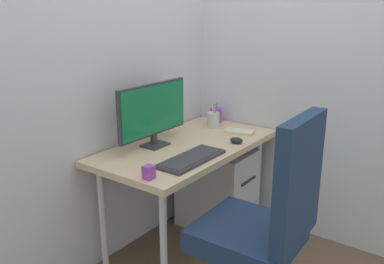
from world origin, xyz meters
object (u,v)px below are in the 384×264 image
object	(u,v)px
keyboard	(191,159)
mouse	(236,140)
filing_cabinet	(217,188)
monitor	(153,111)
coffee_mug	(216,115)
desk_clamp_accessory	(149,172)
office_chair	(265,220)
notebook	(240,132)
pen_holder	(213,120)

from	to	relation	value
keyboard	mouse	distance (m)	0.41
filing_cabinet	monitor	distance (m)	0.83
mouse	coffee_mug	size ratio (longest dim) A/B	0.68
filing_cabinet	keyboard	bearing A→B (deg)	-161.59
keyboard	coffee_mug	world-z (taller)	coffee_mug
mouse	desk_clamp_accessory	size ratio (longest dim) A/B	1.21
office_chair	coffee_mug	size ratio (longest dim) A/B	8.92
office_chair	notebook	bearing A→B (deg)	38.28
desk_clamp_accessory	notebook	bearing A→B (deg)	1.32
monitor	coffee_mug	world-z (taller)	monitor
keyboard	notebook	xyz separation A→B (m)	(0.61, 0.04, 0.00)
office_chair	mouse	distance (m)	0.70
pen_holder	desk_clamp_accessory	xyz separation A→B (m)	(-0.96, -0.25, -0.02)
pen_holder	filing_cabinet	bearing A→B (deg)	-127.40
mouse	desk_clamp_accessory	xyz separation A→B (m)	(-0.74, 0.07, 0.02)
monitor	mouse	bearing A→B (deg)	-48.71
filing_cabinet	desk_clamp_accessory	distance (m)	1.03
monitor	desk_clamp_accessory	distance (m)	0.55
mouse	coffee_mug	bearing A→B (deg)	36.57
coffee_mug	monitor	bearing A→B (deg)	179.36
filing_cabinet	notebook	bearing A→B (deg)	-74.99
monitor	notebook	xyz separation A→B (m)	(0.54, -0.30, -0.21)
pen_holder	notebook	size ratio (longest dim) A/B	0.94
keyboard	notebook	size ratio (longest dim) A/B	2.36
keyboard	mouse	xyz separation A→B (m)	(0.41, -0.05, 0.01)
pen_holder	desk_clamp_accessory	size ratio (longest dim) A/B	2.61
mouse	keyboard	bearing A→B (deg)	162.22
office_chair	monitor	xyz separation A→B (m)	(0.15, 0.84, 0.39)
notebook	coffee_mug	distance (m)	0.33
filing_cabinet	coffee_mug	bearing A→B (deg)	36.99
keyboard	notebook	bearing A→B (deg)	3.78
coffee_mug	desk_clamp_accessory	bearing A→B (deg)	-163.99
pen_holder	keyboard	bearing A→B (deg)	-156.91
office_chair	filing_cabinet	bearing A→B (deg)	46.91
filing_cabinet	notebook	world-z (taller)	notebook
office_chair	desk_clamp_accessory	distance (m)	0.62
filing_cabinet	pen_holder	bearing A→B (deg)	52.60
monitor	office_chair	bearing A→B (deg)	-100.10
mouse	office_chair	bearing A→B (deg)	-148.25
keyboard	desk_clamp_accessory	xyz separation A→B (m)	(-0.33, 0.02, 0.02)
mouse	monitor	bearing A→B (deg)	120.19
pen_holder	notebook	distance (m)	0.23
office_chair	monitor	size ratio (longest dim) A/B	1.89
monitor	desk_clamp_accessory	xyz separation A→B (m)	(-0.40, -0.32, -0.18)
mouse	coffee_mug	xyz separation A→B (m)	(0.35, 0.38, 0.03)
keyboard	office_chair	bearing A→B (deg)	-98.78
pen_holder	desk_clamp_accessory	bearing A→B (deg)	-165.43
filing_cabinet	monitor	xyz separation A→B (m)	(-0.50, 0.15, 0.64)
office_chair	pen_holder	distance (m)	1.07
filing_cabinet	pen_holder	xyz separation A→B (m)	(0.06, 0.08, 0.48)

